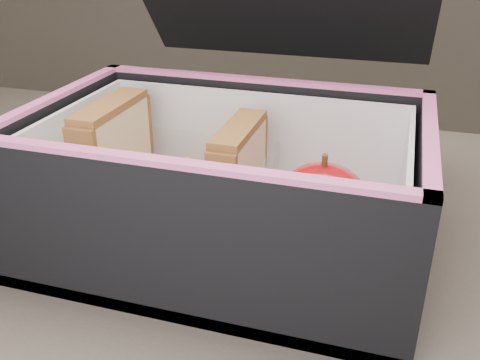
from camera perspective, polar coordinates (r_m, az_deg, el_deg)
name	(u,v)px	position (r m, az deg, el deg)	size (l,w,h in m)	color
kitchen_table	(251,345)	(0.53, 1.18, -17.19)	(1.20, 0.80, 0.75)	brown
lunch_bag	(228,173)	(0.47, -1.32, 0.72)	(0.33, 0.36, 0.29)	black
plastic_tub	(176,189)	(0.49, -6.82, -0.96)	(0.17, 0.12, 0.07)	white
sandwich_left	(115,159)	(0.51, -13.18, 2.23)	(0.03, 0.10, 0.11)	beige
sandwich_right	(239,179)	(0.46, -0.12, 0.08)	(0.03, 0.09, 0.10)	beige
carrot_sticks	(167,205)	(0.50, -7.82, -2.71)	(0.05, 0.16, 0.03)	#CE5211
paper_napkin	(321,246)	(0.47, 8.66, -7.02)	(0.07, 0.08, 0.01)	white
red_apple	(321,207)	(0.44, 8.66, -2.84)	(0.09, 0.09, 0.08)	#870006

